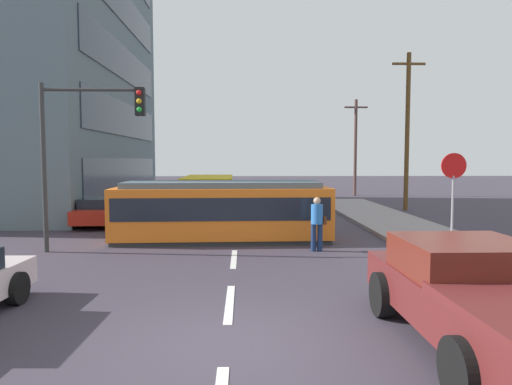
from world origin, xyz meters
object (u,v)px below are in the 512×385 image
object	(u,v)px
stop_sign	(453,181)
traffic_light_mast	(84,134)
utility_pole_mid	(407,129)
utility_pole_far	(355,146)
pedestrian_crossing	(317,221)
parked_sedan_mid	(107,210)
pickup_truck_parked	(480,296)
city_bus	(209,192)
streetcar_tram	(222,210)

from	to	relation	value
stop_sign	traffic_light_mast	distance (m)	11.18
utility_pole_mid	utility_pole_far	world-z (taller)	utility_pole_mid
pedestrian_crossing	parked_sedan_mid	world-z (taller)	pedestrian_crossing
pickup_truck_parked	parked_sedan_mid	bearing A→B (deg)	125.33
city_bus	stop_sign	bearing A→B (deg)	-52.79
city_bus	stop_sign	xyz separation A→B (m)	(8.14, -10.73, 1.09)
pickup_truck_parked	streetcar_tram	bearing A→B (deg)	114.47
pedestrian_crossing	stop_sign	distance (m)	4.23
traffic_light_mast	utility_pole_mid	distance (m)	17.69
stop_sign	traffic_light_mast	bearing A→B (deg)	177.61
pedestrian_crossing	pickup_truck_parked	size ratio (longest dim) A/B	0.33
parked_sedan_mid	traffic_light_mast	xyz separation A→B (m)	(1.14, -5.93, 2.97)
stop_sign	traffic_light_mast	world-z (taller)	traffic_light_mast
stop_sign	utility_pole_far	world-z (taller)	utility_pole_far
parked_sedan_mid	utility_pole_far	size ratio (longest dim) A/B	0.59
city_bus	utility_pole_mid	xyz separation A→B (m)	(10.85, 0.79, 3.38)
utility_pole_mid	streetcar_tram	bearing A→B (deg)	-137.00
pedestrian_crossing	stop_sign	xyz separation A→B (m)	(4.02, -0.38, 1.25)
parked_sedan_mid	utility_pole_far	bearing A→B (deg)	46.62
traffic_light_mast	utility_pole_far	bearing A→B (deg)	57.80
pickup_truck_parked	parked_sedan_mid	size ratio (longest dim) A/B	1.14
streetcar_tram	city_bus	bearing A→B (deg)	97.63
pedestrian_crossing	parked_sedan_mid	bearing A→B (deg)	143.73
streetcar_tram	city_bus	size ratio (longest dim) A/B	1.25
traffic_light_mast	utility_pole_mid	size ratio (longest dim) A/B	0.59
city_bus	stop_sign	distance (m)	13.51
pedestrian_crossing	pickup_truck_parked	distance (m)	7.43
stop_sign	utility_pole_far	distance (m)	22.04
streetcar_tram	utility_pole_far	bearing A→B (deg)	64.13
traffic_light_mast	city_bus	bearing A→B (deg)	74.03
pedestrian_crossing	stop_sign	world-z (taller)	stop_sign
pedestrian_crossing	traffic_light_mast	bearing A→B (deg)	179.35
city_bus	pedestrian_crossing	bearing A→B (deg)	-68.29
parked_sedan_mid	utility_pole_far	xyz separation A→B (m)	(14.60, 15.45, 3.26)
streetcar_tram	pedestrian_crossing	distance (m)	3.64
streetcar_tram	stop_sign	size ratio (longest dim) A/B	2.60
streetcar_tram	utility_pole_mid	size ratio (longest dim) A/B	0.87
pickup_truck_parked	stop_sign	distance (m)	7.60
traffic_light_mast	stop_sign	bearing A→B (deg)	-2.39
city_bus	pickup_truck_parked	distance (m)	18.47
pedestrian_crossing	utility_pole_far	bearing A→B (deg)	73.38
stop_sign	pedestrian_crossing	bearing A→B (deg)	174.57
pickup_truck_parked	stop_sign	xyz separation A→B (m)	(2.77, 6.94, 1.40)
pickup_truck_parked	utility_pole_far	world-z (taller)	utility_pole_far
pickup_truck_parked	traffic_light_mast	world-z (taller)	traffic_light_mast
pickup_truck_parked	utility_pole_far	distance (m)	29.41
traffic_light_mast	parked_sedan_mid	bearing A→B (deg)	100.86
city_bus	utility_pole_mid	size ratio (longest dim) A/B	0.70
pedestrian_crossing	traffic_light_mast	distance (m)	7.54
city_bus	utility_pole_far	size ratio (longest dim) A/B	0.81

